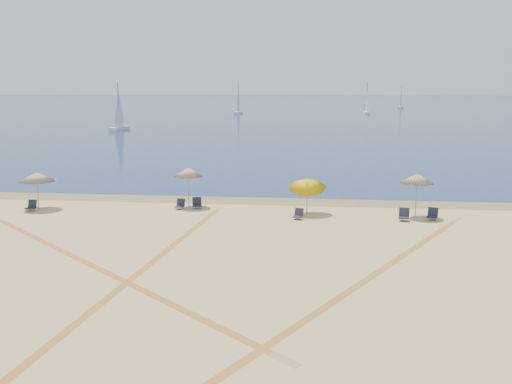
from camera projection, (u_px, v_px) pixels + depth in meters
The scene contains 18 objects.
ground at pixel (171, 378), 15.25m from camera, with size 160.00×160.00×0.00m, color tan.
ocean at pixel (312, 104), 235.24m from camera, with size 500.00×500.00×0.00m, color #0C2151.
wet_sand at pixel (263, 200), 38.71m from camera, with size 500.00×500.00×0.00m, color olive.
umbrella_1 at pixel (37, 177), 35.73m from camera, with size 2.21×2.21×2.34m.
umbrella_2 at pixel (188, 172), 36.27m from camera, with size 1.86×1.88×2.55m.
umbrella_3 at pixel (307, 183), 34.31m from camera, with size 2.18×2.24×2.44m.
umbrella_4 at pixel (417, 178), 33.42m from camera, with size 1.92×1.92×2.62m.
chair_1 at pixel (31, 206), 35.55m from camera, with size 0.55×0.65×0.65m.
chair_2 at pixel (180, 205), 36.07m from camera, with size 0.59×0.67×0.62m.
chair_3 at pixel (197, 204), 36.27m from camera, with size 0.70×0.77×0.67m.
chair_4 at pixel (298, 214), 33.34m from camera, with size 0.65×0.71×0.61m.
chair_5 at pixel (404, 215), 32.96m from camera, with size 0.67×0.76×0.70m.
chair_6 at pixel (432, 215), 33.15m from camera, with size 0.76×0.82×0.68m.
sailboat_0 at pixel (238, 104), 154.31m from camera, with size 1.68×5.73×8.45m.
sailboat_1 at pixel (119, 116), 98.08m from camera, with size 1.92×5.46×7.96m.
sailboat_2 at pixel (401, 101), 191.40m from camera, with size 2.54×5.07×7.32m.
sailboat_3 at pixel (367, 104), 152.93m from camera, with size 1.44×5.57×8.28m.
tire_tracks at pixel (174, 274), 23.65m from camera, with size 51.91×42.91×0.00m.
Camera 1 is at (3.74, -13.80, 7.52)m, focal length 41.20 mm.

